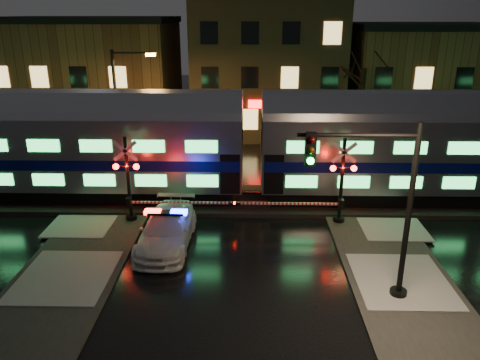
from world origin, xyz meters
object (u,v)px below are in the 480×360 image
object	(u,v)px
crossing_signal_left	(136,188)
traffic_light	(379,211)
crossing_signal_right	(334,190)
police_car	(167,229)
streetlight	(121,106)

from	to	relation	value
crossing_signal_left	traffic_light	size ratio (longest dim) A/B	0.94
crossing_signal_right	traffic_light	distance (m)	6.56
crossing_signal_right	traffic_light	size ratio (longest dim) A/B	0.94
police_car	crossing_signal_right	xyz separation A→B (m)	(7.71, 2.40, 1.02)
traffic_light	crossing_signal_right	bearing A→B (deg)	97.07
crossing_signal_right	police_car	bearing A→B (deg)	-162.72
streetlight	police_car	bearing A→B (deg)	-65.66
crossing_signal_left	streetlight	distance (m)	7.55
traffic_light	crossing_signal_left	bearing A→B (deg)	151.32
traffic_light	streetlight	size ratio (longest dim) A/B	0.84
police_car	crossing_signal_right	distance (m)	8.13
crossing_signal_right	traffic_light	bearing A→B (deg)	-86.72
traffic_light	streetlight	xyz separation A→B (m)	(-12.18, 13.02, 1.03)
crossing_signal_left	streetlight	bearing A→B (deg)	108.50
crossing_signal_right	streetlight	bearing A→B (deg)	150.49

